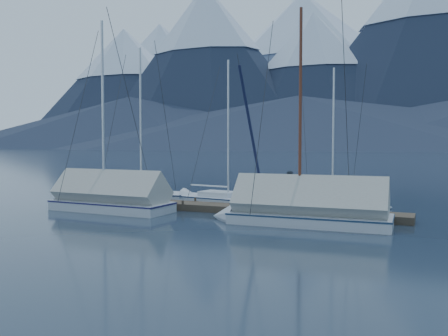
{
  "coord_description": "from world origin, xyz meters",
  "views": [
    {
      "loc": [
        9.65,
        -19.84,
        3.45
      ],
      "look_at": [
        0.0,
        2.0,
        2.2
      ],
      "focal_mm": 38.0,
      "sensor_mm": 36.0,
      "label": 1
    }
  ],
  "objects": [
    {
      "name": "sailboat_covered_far",
      "position": [
        -5.9,
        -0.21,
        0.52
      ],
      "size": [
        7.62,
        3.21,
        10.58
      ],
      "color": "silver",
      "rests_on": "ground"
    },
    {
      "name": "ground",
      "position": [
        0.0,
        0.0,
        0.0
      ],
      "size": [
        1000.0,
        1000.0,
        0.0
      ],
      "primitive_type": "plane",
      "color": "#14202E",
      "rests_on": "ground"
    },
    {
      "name": "sailboat_covered_near",
      "position": [
        4.31,
        -0.16,
        0.51
      ],
      "size": [
        7.9,
        3.37,
        10.14
      ],
      "color": "silver",
      "rests_on": "ground"
    },
    {
      "name": "sailboat_open_left",
      "position": [
        -5.98,
        4.39,
        0.18
      ],
      "size": [
        7.86,
        3.54,
        10.07
      ],
      "color": "silver",
      "rests_on": "ground"
    },
    {
      "name": "mooring_posts",
      "position": [
        -0.5,
        2.0,
        0.35
      ],
      "size": [
        15.12,
        1.52,
        0.35
      ],
      "color": "#382D23",
      "rests_on": "ground"
    },
    {
      "name": "dock",
      "position": [
        0.0,
        2.0,
        0.11
      ],
      "size": [
        18.0,
        1.5,
        0.54
      ],
      "color": "#382D23",
      "rests_on": "ground"
    },
    {
      "name": "mountain_range",
      "position": [
        4.12,
        370.45,
        58.65
      ],
      "size": [
        877.0,
        584.0,
        150.5
      ],
      "color": "#475675",
      "rests_on": "ground"
    },
    {
      "name": "person",
      "position": [
        3.36,
        2.45,
        1.22
      ],
      "size": [
        0.46,
        0.67,
        1.77
      ],
      "primitive_type": "imported",
      "rotation": [
        0.0,
        0.0,
        1.51
      ],
      "color": "black",
      "rests_on": "dock"
    },
    {
      "name": "sailboat_open_right",
      "position": [
        5.28,
        5.15,
        0.14
      ],
      "size": [
        6.29,
        3.96,
        8.08
      ],
      "color": "silver",
      "rests_on": "ground"
    },
    {
      "name": "sailboat_open_mid",
      "position": [
        -0.36,
        4.39,
        0.16
      ],
      "size": [
        6.92,
        3.11,
        8.87
      ],
      "color": "silver",
      "rests_on": "ground"
    }
  ]
}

